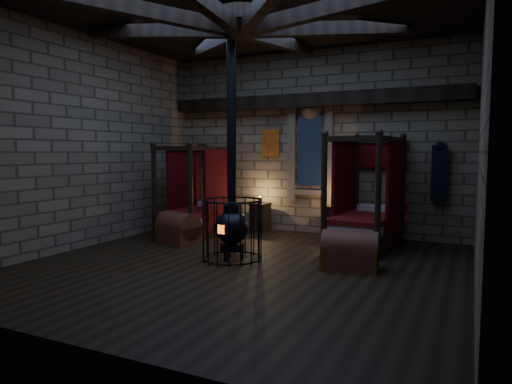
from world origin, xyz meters
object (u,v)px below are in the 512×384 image
at_px(bed_left, 198,213).
at_px(trunk_right, 350,252).
at_px(trunk_left, 178,229).
at_px(bed_right, 366,220).
at_px(stove, 232,224).

xyz_separation_m(bed_left, trunk_right, (3.88, -1.56, -0.21)).
distance_m(trunk_left, trunk_right, 3.78).
height_order(bed_right, trunk_left, bed_right).
distance_m(bed_right, trunk_right, 1.95).
relative_size(trunk_right, stove, 0.23).
xyz_separation_m(bed_left, stove, (1.87, -1.83, 0.14)).
height_order(trunk_left, trunk_right, trunk_left).
distance_m(bed_left, trunk_left, 1.02).
relative_size(bed_right, stove, 0.54).
bearing_deg(stove, bed_left, 148.01).
height_order(trunk_left, stove, stove).
height_order(bed_right, stove, stove).
relative_size(bed_left, trunk_left, 1.96).
distance_m(bed_left, stove, 2.62).
xyz_separation_m(bed_left, trunk_left, (0.15, -0.98, -0.21)).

